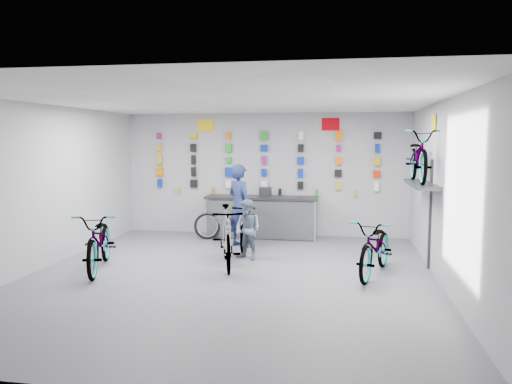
% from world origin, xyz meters
% --- Properties ---
extents(floor, '(8.00, 8.00, 0.00)m').
position_xyz_m(floor, '(0.00, 0.00, 0.00)').
color(floor, '#504F54').
rests_on(floor, ground).
extents(ceiling, '(8.00, 8.00, 0.00)m').
position_xyz_m(ceiling, '(0.00, 0.00, 3.00)').
color(ceiling, white).
rests_on(ceiling, wall_back).
extents(wall_back, '(7.00, 0.00, 7.00)m').
position_xyz_m(wall_back, '(0.00, 4.00, 1.50)').
color(wall_back, '#B5B5B7').
rests_on(wall_back, floor).
extents(wall_front, '(7.00, 0.00, 7.00)m').
position_xyz_m(wall_front, '(0.00, -4.00, 1.50)').
color(wall_front, '#B5B5B7').
rests_on(wall_front, floor).
extents(wall_left, '(0.00, 8.00, 8.00)m').
position_xyz_m(wall_left, '(-3.50, 0.00, 1.50)').
color(wall_left, '#B5B5B7').
rests_on(wall_left, floor).
extents(wall_right, '(0.00, 8.00, 8.00)m').
position_xyz_m(wall_right, '(3.50, 0.00, 1.50)').
color(wall_right, '#B5B5B7').
rests_on(wall_right, floor).
extents(counter, '(2.70, 0.66, 1.00)m').
position_xyz_m(counter, '(0.00, 3.54, 0.49)').
color(counter, black).
rests_on(counter, floor).
extents(merch_wall, '(5.58, 0.08, 1.57)m').
position_xyz_m(merch_wall, '(0.00, 3.93, 1.80)').
color(merch_wall, '#0829B0').
rests_on(merch_wall, wall_back).
extents(wall_bracket, '(0.39, 1.90, 2.00)m').
position_xyz_m(wall_bracket, '(3.33, 1.20, 1.46)').
color(wall_bracket, '#333338').
rests_on(wall_bracket, wall_right).
extents(sign_left, '(0.42, 0.02, 0.30)m').
position_xyz_m(sign_left, '(-1.50, 3.98, 2.72)').
color(sign_left, yellow).
rests_on(sign_left, wall_back).
extents(sign_right, '(0.42, 0.02, 0.30)m').
position_xyz_m(sign_right, '(1.60, 3.98, 2.72)').
color(sign_right, '#C4030F').
rests_on(sign_right, wall_back).
extents(sign_side, '(0.02, 0.40, 0.30)m').
position_xyz_m(sign_side, '(3.48, 1.20, 2.65)').
color(sign_side, yellow).
rests_on(sign_side, wall_right).
extents(bike_left, '(1.30, 2.18, 1.08)m').
position_xyz_m(bike_left, '(-2.39, 0.06, 0.54)').
color(bike_left, gray).
rests_on(bike_left, floor).
extents(bike_center, '(1.04, 1.97, 1.14)m').
position_xyz_m(bike_center, '(-0.19, 0.65, 0.57)').
color(bike_center, gray).
rests_on(bike_center, floor).
extents(bike_right, '(1.20, 2.03, 1.01)m').
position_xyz_m(bike_right, '(2.49, 0.55, 0.50)').
color(bike_right, gray).
rests_on(bike_right, floor).
extents(bike_service, '(0.61, 1.72, 1.01)m').
position_xyz_m(bike_service, '(-0.14, 2.24, 0.51)').
color(bike_service, gray).
rests_on(bike_service, floor).
extents(bike_wall, '(0.63, 1.80, 0.95)m').
position_xyz_m(bike_wall, '(3.25, 1.20, 2.05)').
color(bike_wall, gray).
rests_on(bike_wall, wall_bracket).
extents(clerk, '(0.79, 0.76, 1.82)m').
position_xyz_m(clerk, '(-0.32, 2.47, 0.91)').
color(clerk, '#1A234F').
rests_on(clerk, floor).
extents(customer, '(0.73, 0.69, 1.19)m').
position_xyz_m(customer, '(0.09, 1.30, 0.60)').
color(customer, slate).
rests_on(customer, floor).
extents(spare_wheel, '(0.66, 0.39, 0.63)m').
position_xyz_m(spare_wheel, '(-1.25, 3.17, 0.31)').
color(spare_wheel, black).
rests_on(spare_wheel, floor).
extents(register, '(0.29, 0.31, 0.22)m').
position_xyz_m(register, '(0.09, 3.55, 1.11)').
color(register, black).
rests_on(register, counter).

